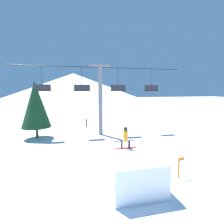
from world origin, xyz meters
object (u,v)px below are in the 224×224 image
snowboarder (125,137)px  trail_marker (179,167)px  snow_ramp (131,170)px  pine_tree_near (35,104)px  distant_skier (86,123)px

snowboarder → trail_marker: (3.14, -0.94, -1.79)m
snow_ramp → pine_tree_near: size_ratio=0.55×
snow_ramp → trail_marker: snow_ramp is taller
snowboarder → pine_tree_near: 12.67m
trail_marker → distant_skier: 16.66m
snow_ramp → trail_marker: bearing=2.9°
distant_skier → snowboarder: bearing=-85.9°
snowboarder → trail_marker: bearing=-16.7°
snow_ramp → pine_tree_near: pine_tree_near is taller
pine_tree_near → distant_skier: 8.12m
snowboarder → pine_tree_near: pine_tree_near is taller
pine_tree_near → trail_marker: size_ratio=4.83×
snow_ramp → distant_skier: bearing=93.8°
snow_ramp → pine_tree_near: 13.85m
distant_skier → pine_tree_near: bearing=-141.5°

